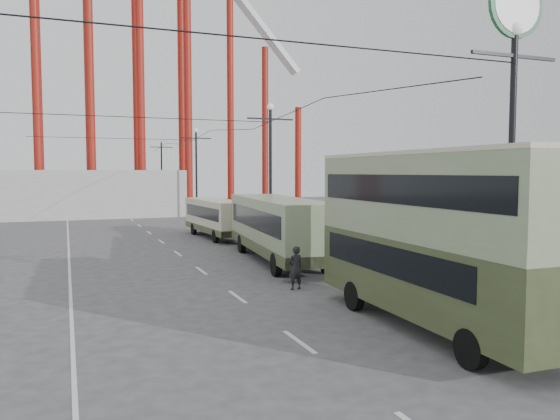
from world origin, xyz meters
name	(u,v)px	position (x,y,z in m)	size (l,w,h in m)	color
ground	(303,320)	(0.00, 0.00, 0.00)	(160.00, 160.00, 0.00)	#454548
road_markings	(169,246)	(-0.86, 19.70, 0.01)	(12.52, 120.00, 0.01)	silver
lamp_post_near	(514,71)	(5.60, -3.00, 7.86)	(3.20, 0.44, 10.80)	black
lamp_post_mid	(270,174)	(5.60, 18.00, 4.68)	(3.20, 0.44, 9.32)	black
lamp_post_far	(196,173)	(5.60, 40.00, 4.68)	(3.20, 0.44, 9.32)	black
lamp_post_distant	(162,173)	(5.60, 62.00, 4.68)	(3.20, 0.44, 9.32)	black
roller_coaster	(101,27)	(-2.49, 56.89, 22.92)	(52.95, 5.00, 55.48)	maroon
fairground_shed	(77,193)	(-6.00, 47.00, 2.50)	(22.00, 10.00, 5.00)	#A3A39E
double_decker_bus	(432,230)	(3.26, -2.31, 3.05)	(2.83, 10.19, 5.44)	#333C20
single_decker_green	(278,226)	(3.51, 11.25, 1.92)	(3.90, 12.23, 3.40)	gray
single_decker_cream	(216,216)	(3.16, 22.85, 1.56)	(2.76, 9.02, 2.77)	beige
pedestrian	(295,268)	(1.61, 4.39, 0.90)	(0.65, 0.43, 1.79)	black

